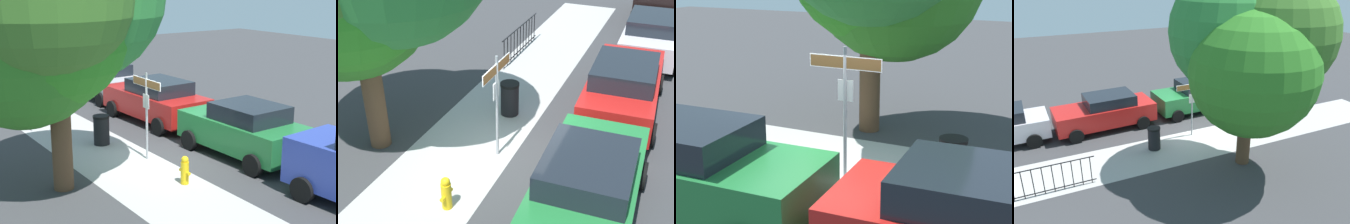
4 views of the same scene
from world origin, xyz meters
The scene contains 9 objects.
ground_plane centered at (0.00, 0.00, 0.00)m, with size 60.00×60.00×0.00m, color #38383A.
sidewalk_strip centered at (2.00, 1.30, 0.00)m, with size 24.00×2.60×0.00m, color #AAA6A3.
street_sign centered at (0.20, 0.40, 1.87)m, with size 1.50×0.07×2.65m.
car_green centered at (-1.25, -2.18, 0.86)m, with size 4.20×2.23×1.68m.
car_red centered at (3.55, -2.07, 0.85)m, with size 4.69×2.28×1.66m.
car_silver centered at (8.35, -2.27, 0.84)m, with size 4.63×2.20×1.62m.
iron_fence centered at (6.74, 2.30, 0.55)m, with size 3.48×0.04×1.07m.
fire_hydrant centered at (-2.03, 0.60, 0.38)m, with size 0.42×0.22×0.78m.
trash_bin centered at (2.24, 0.90, 0.49)m, with size 0.55×0.55×0.98m.
Camera 2 is at (-8.36, -3.38, 6.50)m, focal length 48.15 mm.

